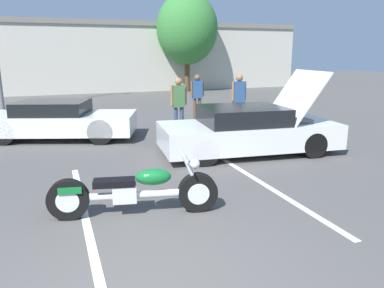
% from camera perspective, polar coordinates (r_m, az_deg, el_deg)
% --- Properties ---
extents(parking_stripe_middle, '(0.12, 4.62, 0.01)m').
position_cam_1_polar(parking_stripe_middle, '(6.32, -16.15, -9.85)').
color(parking_stripe_middle, white).
rests_on(parking_stripe_middle, ground).
extents(parking_stripe_back, '(0.12, 4.62, 0.01)m').
position_cam_1_polar(parking_stripe_back, '(7.31, 11.33, -6.28)').
color(parking_stripe_back, white).
rests_on(parking_stripe_back, ground).
extents(far_building, '(32.00, 4.20, 4.40)m').
position_cam_1_polar(far_building, '(25.89, -19.29, 12.73)').
color(far_building, beige).
rests_on(far_building, ground).
extents(tree_background, '(3.86, 3.86, 6.16)m').
position_cam_1_polar(tree_background, '(24.63, -0.76, 17.16)').
color(tree_background, brown).
rests_on(tree_background, ground).
extents(motorcycle, '(2.60, 0.88, 0.95)m').
position_cam_1_polar(motorcycle, '(5.90, -8.79, -7.15)').
color(motorcycle, black).
rests_on(motorcycle, ground).
extents(show_car_hood_open, '(4.56, 2.25, 2.04)m').
position_cam_1_polar(show_car_hood_open, '(9.46, 8.73, 2.07)').
color(show_car_hood_open, white).
rests_on(show_car_hood_open, ground).
extents(parked_car_right_row, '(4.64, 3.03, 1.12)m').
position_cam_1_polar(parked_car_right_row, '(11.63, -19.68, 3.44)').
color(parked_car_right_row, white).
rests_on(parked_car_right_row, ground).
extents(spectator_near_motorcycle, '(0.52, 0.23, 1.73)m').
position_cam_1_polar(spectator_near_motorcycle, '(11.58, -2.05, 6.62)').
color(spectator_near_motorcycle, '#38476B').
rests_on(spectator_near_motorcycle, ground).
extents(spectator_by_show_car, '(0.52, 0.23, 1.78)m').
position_cam_1_polar(spectator_by_show_car, '(12.60, 7.15, 7.26)').
color(spectator_by_show_car, brown).
rests_on(spectator_by_show_car, ground).
extents(spectator_midground, '(0.52, 0.22, 1.68)m').
position_cam_1_polar(spectator_midground, '(14.06, 0.81, 7.75)').
color(spectator_midground, brown).
rests_on(spectator_midground, ground).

